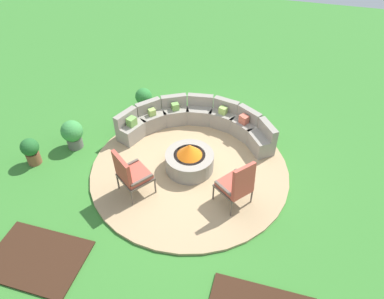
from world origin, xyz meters
TOP-DOWN VIEW (x-y plane):
  - ground_plane at (0.00, 0.00)m, footprint 24.00×24.00m
  - patio_circle at (0.00, 0.00)m, footprint 4.46×4.46m
  - mulch_bed_left at (-2.01, -2.95)m, footprint 1.70×1.20m
  - fire_pit at (0.00, 0.00)m, footprint 1.08×1.08m
  - curved_stone_bench at (-0.20, 1.38)m, footprint 3.81×1.78m
  - lounge_chair_front_left at (-0.94, -1.03)m, footprint 0.85×0.85m
  - lounge_chair_front_right at (1.18, -0.74)m, footprint 0.82×0.85m
  - potted_plant_0 at (-3.53, -0.75)m, footprint 0.41×0.41m
  - potted_plant_1 at (-1.89, 2.01)m, footprint 0.46×0.46m
  - potted_plant_2 at (-2.91, 0.03)m, footprint 0.52×0.52m

SIDE VIEW (x-z plane):
  - ground_plane at x=0.00m, z-range 0.00..0.00m
  - mulch_bed_left at x=-2.01m, z-range 0.00..0.04m
  - patio_circle at x=0.00m, z-range 0.00..0.06m
  - fire_pit at x=0.00m, z-range -0.02..0.67m
  - potted_plant_1 at x=-1.89m, z-range 0.03..0.65m
  - curved_stone_bench at x=-0.20m, z-range -0.01..0.71m
  - potted_plant_0 at x=-3.53m, z-range 0.04..0.72m
  - potted_plant_2 at x=-2.91m, z-range 0.04..0.78m
  - lounge_chair_front_left at x=-0.94m, z-range 0.06..1.18m
  - lounge_chair_front_right at x=1.18m, z-range 0.06..1.19m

